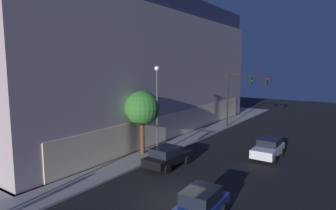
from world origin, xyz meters
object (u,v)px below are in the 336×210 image
at_px(sidewalk_tree, 142,108).
at_px(modern_building, 86,66).
at_px(car_blue, 199,206).
at_px(car_white, 268,148).
at_px(traffic_light_far_corner, 242,89).
at_px(car_black, 168,156).
at_px(street_lamp_sidewalk, 157,99).

bearing_deg(sidewalk_tree, modern_building, 64.98).
bearing_deg(car_blue, car_white, 0.00).
height_order(traffic_light_far_corner, car_blue, traffic_light_far_corner).
height_order(traffic_light_far_corner, sidewalk_tree, traffic_light_far_corner).
distance_m(modern_building, car_black, 23.34).
height_order(modern_building, car_blue, modern_building).
height_order(traffic_light_far_corner, car_black, traffic_light_far_corner).
bearing_deg(street_lamp_sidewalk, car_white, -58.65).
height_order(modern_building, car_black, modern_building).
bearing_deg(sidewalk_tree, car_white, -59.88).
bearing_deg(car_black, car_blue, -134.54).
bearing_deg(modern_building, traffic_light_far_corner, -68.92).
bearing_deg(car_black, car_white, -41.27).
relative_size(street_lamp_sidewalk, car_blue, 1.72).
distance_m(street_lamp_sidewalk, car_white, 10.58).
distance_m(modern_building, car_blue, 31.05).
distance_m(sidewalk_tree, car_black, 5.11).
distance_m(street_lamp_sidewalk, car_blue, 12.05).
distance_m(car_black, car_white, 9.06).
relative_size(street_lamp_sidewalk, car_white, 1.84).
height_order(sidewalk_tree, car_black, sidewalk_tree).
relative_size(sidewalk_tree, car_white, 1.34).
relative_size(traffic_light_far_corner, street_lamp_sidewalk, 0.90).
bearing_deg(street_lamp_sidewalk, sidewalk_tree, 111.47).
bearing_deg(car_black, street_lamp_sidewalk, 52.79).
xyz_separation_m(street_lamp_sidewalk, car_black, (-1.76, -2.31, -4.24)).
xyz_separation_m(traffic_light_far_corner, street_lamp_sidewalk, (-15.06, 2.19, -0.06)).
height_order(traffic_light_far_corner, car_white, traffic_light_far_corner).
distance_m(traffic_light_far_corner, sidewalk_tree, 15.97).
bearing_deg(car_black, traffic_light_far_corner, 0.44).
xyz_separation_m(modern_building, car_white, (-2.24, -26.27, -7.12)).
distance_m(traffic_light_far_corner, car_white, 12.48).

